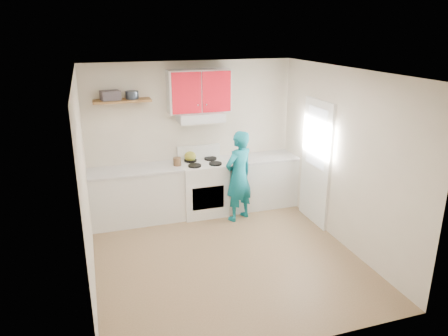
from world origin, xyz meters
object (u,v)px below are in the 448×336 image
object	(u,v)px
stove	(203,188)
tin	(132,95)
kettle	(190,156)
person	(239,176)
crock	(177,162)

from	to	relation	value
stove	tin	size ratio (longest dim) A/B	4.49
stove	kettle	size ratio (longest dim) A/B	4.51
tin	person	world-z (taller)	tin
tin	person	size ratio (longest dim) A/B	0.13
crock	tin	bearing A→B (deg)	163.02
person	kettle	bearing A→B (deg)	-66.03
person	crock	bearing A→B (deg)	-49.32
tin	crock	xyz separation A→B (m)	(0.64, -0.20, -1.12)
crock	kettle	bearing A→B (deg)	32.01
tin	person	bearing A→B (deg)	-21.52
tin	crock	size ratio (longest dim) A/B	1.30
tin	kettle	world-z (taller)	tin
kettle	person	xyz separation A→B (m)	(0.68, -0.59, -0.24)
tin	person	distance (m)	2.16
kettle	person	world-z (taller)	person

